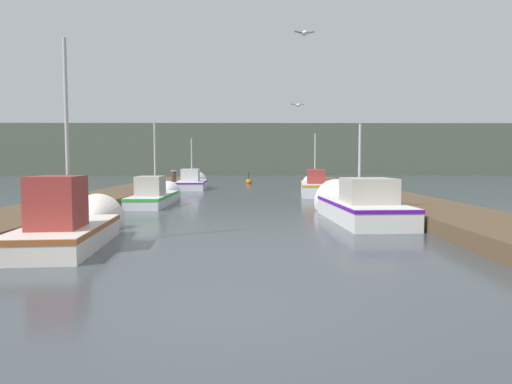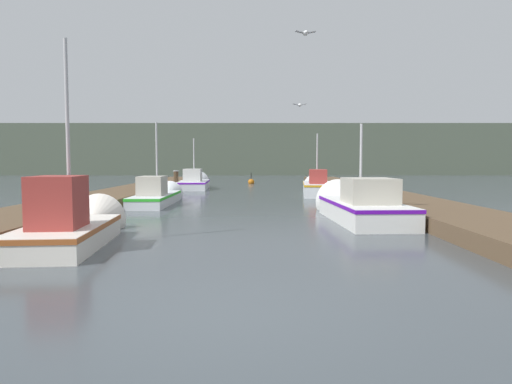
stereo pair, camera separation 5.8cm
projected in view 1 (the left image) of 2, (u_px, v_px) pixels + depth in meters
ground_plane at (225, 322)px, 5.15m from camera, size 200.00×200.00×0.00m
dock_left at (116, 196)px, 21.06m from camera, size 2.67×40.00×0.41m
dock_right at (376, 196)px, 21.14m from camera, size 2.67×40.00×0.41m
distant_shore_ridge at (251, 151)px, 65.33m from camera, size 120.00×16.00×6.58m
fishing_boat_0 at (74, 225)px, 10.16m from camera, size 1.85×4.67×4.86m
fishing_boat_1 at (356, 205)px, 14.42m from camera, size 2.02×5.86×3.49m
fishing_boat_2 at (156, 195)px, 19.46m from camera, size 1.39×5.72×3.84m
fishing_boat_3 at (315, 186)px, 24.90m from camera, size 1.94×6.03×3.64m
fishing_boat_4 at (192, 183)px, 30.22m from camera, size 2.04×5.70×3.88m
mooring_piling_0 at (174, 180)px, 28.00m from camera, size 0.34×0.34×1.23m
mooring_piling_1 at (355, 190)px, 20.69m from camera, size 0.37×0.37×0.97m
channel_buoy at (249, 182)px, 36.47m from camera, size 0.50×0.50×1.00m
seagull_lead at (305, 33)px, 12.04m from camera, size 0.56×0.29×0.12m
seagull_1 at (298, 105)px, 17.78m from camera, size 0.56×0.29×0.12m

